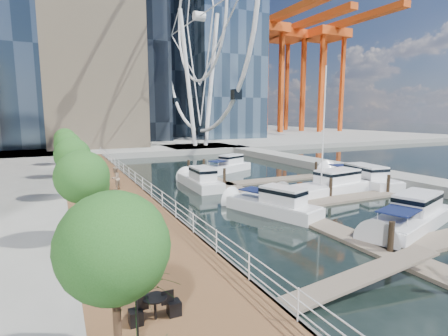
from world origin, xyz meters
TOP-DOWN VIEW (x-y plane):
  - ground at (0.00, 0.00)m, footprint 520.00×520.00m
  - boardwalk at (-9.00, 15.00)m, footprint 6.00×60.00m
  - seawall at (-6.00, 15.00)m, footprint 0.25×60.00m
  - land_far at (0.00, 102.00)m, footprint 200.00×114.00m
  - breakwater at (20.00, 20.00)m, footprint 4.00×60.00m
  - pier at (14.00, 52.00)m, footprint 14.00×12.00m
  - railing at (-6.10, 15.00)m, footprint 0.10×60.00m
  - floating_docks at (7.97, 9.98)m, footprint 16.00×34.00m
  - ferris_wheel at (14.00, 52.00)m, footprint 5.80×45.60m
  - port_cranes at (67.67, 95.67)m, footprint 40.00×52.00m
  - street_trees at (-11.40, 14.00)m, footprint 2.60×42.60m
  - cafe_tables at (-10.40, -2.00)m, footprint 2.50×13.70m
  - yacht_foreground at (7.91, 0.50)m, footprint 10.22×5.50m
  - pedestrian_near at (-9.00, 7.28)m, footprint 0.66×0.54m
  - pedestrian_mid at (-8.14, 16.13)m, footprint 1.18×1.19m
  - pedestrian_far at (-8.84, 33.36)m, footprint 0.89×0.88m
  - moored_yachts at (9.44, 10.91)m, footprint 19.51×35.10m
  - cafe_seating at (-11.10, -5.21)m, footprint 3.71×15.09m

SIDE VIEW (x-z plane):
  - ground at x=0.00m, z-range 0.00..0.00m
  - yacht_foreground at x=7.91m, z-range -1.07..1.07m
  - moored_yachts at x=9.44m, z-range -5.75..5.75m
  - floating_docks at x=7.97m, z-range -0.81..1.79m
  - boardwalk at x=-9.00m, z-range 0.00..1.00m
  - seawall at x=-6.00m, z-range 0.00..1.00m
  - land_far at x=0.00m, z-range 0.00..1.00m
  - breakwater at x=20.00m, z-range 0.00..1.00m
  - pier at x=14.00m, z-range 0.00..1.00m
  - cafe_tables at x=-10.40m, z-range 1.00..1.74m
  - railing at x=-6.10m, z-range 1.00..2.05m
  - pedestrian_far at x=-8.84m, z-range 1.00..2.51m
  - pedestrian_near at x=-9.00m, z-range 1.00..2.56m
  - pedestrian_mid at x=-8.14m, z-range 1.00..2.94m
  - cafe_seating at x=-11.10m, z-range 0.87..3.50m
  - street_trees at x=-11.40m, z-range 1.99..6.59m
  - port_cranes at x=67.67m, z-range 1.00..39.00m
  - ferris_wheel at x=14.00m, z-range 2.02..49.82m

